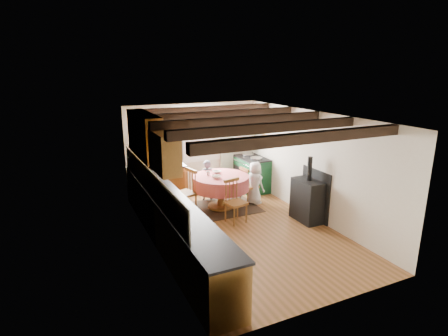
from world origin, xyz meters
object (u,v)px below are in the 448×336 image
child_right (255,183)px  child_far (207,180)px  chair_left (185,192)px  cast_iron_stove (308,189)px  chair_right (249,185)px  dining_table (221,192)px  cup (208,173)px  aga_range (252,174)px  chair_near (236,201)px

child_right → child_far: bearing=33.6°
chair_left → cast_iron_stove: bearing=41.5°
chair_right → child_right: child_right is taller
dining_table → cup: cup is taller
cast_iron_stove → cup: size_ratio=14.91×
aga_range → chair_near: bearing=-127.9°
chair_right → child_far: (-0.90, 0.60, 0.07)m
aga_range → cup: aga_range is taller
chair_near → cup: 1.16m
dining_table → chair_near: size_ratio=1.40×
aga_range → cast_iron_stove: bearing=-87.3°
cast_iron_stove → chair_near: bearing=158.8°
child_far → child_right: child_right is taller
child_far → chair_near: bearing=100.8°
chair_left → chair_right: 1.69m
dining_table → chair_right: (0.81, 0.06, 0.05)m
chair_right → aga_range: aga_range is taller
cup → aga_range: bearing=23.1°
child_right → cup: 1.21m
dining_table → chair_right: size_ratio=1.47×
child_far → cup: 0.60m
chair_right → cast_iron_stove: 1.67m
dining_table → cup: (-0.25, 0.19, 0.45)m
aga_range → child_right: child_right is taller
dining_table → chair_left: 0.89m
cast_iron_stove → child_far: size_ratio=1.39×
cast_iron_stove → dining_table: bearing=134.3°
chair_left → chair_right: size_ratio=1.14×
chair_right → child_right: bearing=-155.4°
cast_iron_stove → child_far: (-1.52, 2.13, -0.20)m
dining_table → child_far: (-0.09, 0.67, 0.12)m
dining_table → chair_near: 0.89m
chair_right → aga_range: size_ratio=0.89×
dining_table → child_far: 0.69m
chair_near → child_far: 1.56m
dining_table → child_right: bearing=-4.5°
chair_near → child_right: (0.93, 0.82, 0.05)m
chair_left → chair_right: bearing=74.9°
chair_left → child_right: bearing=70.6°
dining_table → child_right: (0.89, -0.07, 0.13)m
cup → child_far: bearing=71.6°
child_right → cup: size_ratio=11.00×
dining_table → chair_right: 0.81m
dining_table → chair_left: size_ratio=1.29×
chair_near → cast_iron_stove: bearing=-32.2°
child_right → cup: child_right is taller
dining_table → child_far: size_ratio=1.28×
child_far → cup: (-0.16, -0.48, 0.33)m
chair_left → aga_range: size_ratio=1.01×
chair_right → child_far: 1.09m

